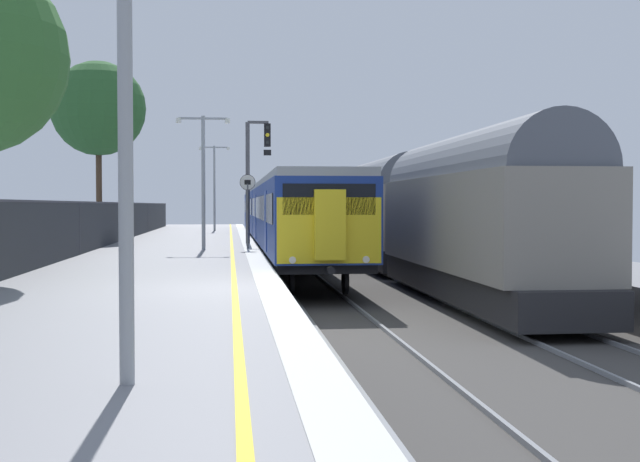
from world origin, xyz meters
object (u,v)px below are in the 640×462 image
(commuter_train_at_platform, at_px, (280,213))
(platform_lamp_near, at_px, (125,59))
(platform_lamp_far, at_px, (214,180))
(platform_lamp_mid, at_px, (203,170))
(speed_limit_sign, at_px, (248,202))
(freight_train_adjacent_track, at_px, (382,209))
(background_tree_centre, at_px, (101,111))
(signal_gantry, at_px, (254,167))

(commuter_train_at_platform, xyz_separation_m, platform_lamp_near, (-3.50, -33.51, 1.75))
(platform_lamp_far, bearing_deg, platform_lamp_mid, -90.00)
(speed_limit_sign, xyz_separation_m, platform_lamp_far, (-1.65, 22.66, 1.47))
(freight_train_adjacent_track, bearing_deg, platform_lamp_mid, -151.15)
(commuter_train_at_platform, height_order, platform_lamp_near, platform_lamp_near)
(commuter_train_at_platform, distance_m, platform_lamp_near, 33.73)
(speed_limit_sign, bearing_deg, background_tree_centre, 125.45)
(freight_train_adjacent_track, distance_m, signal_gantry, 5.81)
(signal_gantry, distance_m, speed_limit_sign, 4.48)
(signal_gantry, height_order, background_tree_centre, background_tree_centre)
(background_tree_centre, bearing_deg, signal_gantry, -37.09)
(commuter_train_at_platform, height_order, speed_limit_sign, commuter_train_at_platform)
(commuter_train_at_platform, distance_m, speed_limit_sign, 9.99)
(freight_train_adjacent_track, relative_size, platform_lamp_near, 7.97)
(background_tree_centre, bearing_deg, freight_train_adjacent_track, -25.52)
(commuter_train_at_platform, xyz_separation_m, background_tree_centre, (-8.75, -0.10, 4.97))
(freight_train_adjacent_track, bearing_deg, background_tree_centre, 154.48)
(freight_train_adjacent_track, relative_size, platform_lamp_far, 7.30)
(speed_limit_sign, bearing_deg, platform_lamp_far, 94.17)
(freight_train_adjacent_track, xyz_separation_m, speed_limit_sign, (-5.85, -3.61, 0.32))
(freight_train_adjacent_track, height_order, platform_lamp_near, platform_lamp_near)
(commuter_train_at_platform, relative_size, signal_gantry, 7.79)
(signal_gantry, bearing_deg, freight_train_adjacent_track, -6.19)
(commuter_train_at_platform, xyz_separation_m, platform_lamp_mid, (-3.50, -10.32, 1.72))
(commuter_train_at_platform, bearing_deg, platform_lamp_near, -95.96)
(signal_gantry, xyz_separation_m, platform_lamp_near, (-2.01, -27.91, -0.27))
(platform_lamp_mid, bearing_deg, platform_lamp_far, 90.00)
(platform_lamp_mid, relative_size, background_tree_centre, 0.58)
(signal_gantry, relative_size, background_tree_centre, 0.61)
(platform_lamp_mid, height_order, background_tree_centre, background_tree_centre)
(platform_lamp_mid, bearing_deg, background_tree_centre, 117.20)
(speed_limit_sign, height_order, platform_lamp_near, platform_lamp_near)
(signal_gantry, bearing_deg, platform_lamp_near, -94.13)
(signal_gantry, relative_size, platform_lamp_far, 0.96)
(background_tree_centre, bearing_deg, commuter_train_at_platform, 0.64)
(signal_gantry, xyz_separation_m, platform_lamp_mid, (-2.01, -4.73, -0.31))
(commuter_train_at_platform, distance_m, freight_train_adjacent_track, 7.38)
(platform_lamp_near, bearing_deg, freight_train_adjacent_track, 74.64)
(commuter_train_at_platform, distance_m, platform_lamp_far, 13.48)
(platform_lamp_far, bearing_deg, background_tree_centre, -112.07)
(platform_lamp_near, height_order, platform_lamp_mid, platform_lamp_near)
(platform_lamp_mid, bearing_deg, signal_gantry, 66.92)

